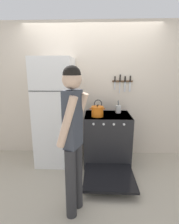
{
  "coord_description": "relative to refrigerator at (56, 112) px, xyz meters",
  "views": [
    {
      "loc": [
        0.11,
        -3.36,
        1.67
      ],
      "look_at": [
        -0.02,
        -0.49,
        0.98
      ],
      "focal_mm": 28.0,
      "sensor_mm": 36.0,
      "label": 1
    }
  ],
  "objects": [
    {
      "name": "stove_range",
      "position": [
        0.93,
        -0.03,
        -0.49
      ],
      "size": [
        0.81,
        1.4,
        0.9
      ],
      "color": "#232326",
      "rests_on": "ground_plane"
    },
    {
      "name": "wall_back",
      "position": [
        0.63,
        0.37,
        0.33
      ],
      "size": [
        10.0,
        0.06,
        2.55
      ],
      "color": "beige",
      "rests_on": "ground_plane"
    },
    {
      "name": "person",
      "position": [
        0.48,
        -1.23,
        0.04
      ],
      "size": [
        0.36,
        0.41,
        1.72
      ],
      "rotation": [
        0.0,
        0.0,
        1.22
      ],
      "color": "#2D2D30",
      "rests_on": "ground_plane"
    },
    {
      "name": "utensil_jar",
      "position": [
        1.14,
        0.15,
        0.03
      ],
      "size": [
        0.1,
        0.1,
        0.24
      ],
      "color": "silver",
      "rests_on": "stove_range"
    },
    {
      "name": "tea_kettle",
      "position": [
        0.77,
        0.14,
        0.03
      ],
      "size": [
        0.24,
        0.19,
        0.25
      ],
      "color": "black",
      "rests_on": "stove_range"
    },
    {
      "name": "ground_plane",
      "position": [
        0.63,
        0.34,
        -0.94
      ],
      "size": [
        14.0,
        14.0,
        0.0
      ],
      "primitive_type": "plane",
      "color": "#B2A893"
    },
    {
      "name": "refrigerator",
      "position": [
        0.0,
        0.0,
        0.0
      ],
      "size": [
        0.66,
        0.71,
        1.88
      ],
      "color": "white",
      "rests_on": "ground_plane"
    },
    {
      "name": "wall_knife_strip",
      "position": [
        1.22,
        0.33,
        0.53
      ],
      "size": [
        0.38,
        0.03,
        0.35
      ],
      "color": "brown"
    },
    {
      "name": "dutch_oven_pot",
      "position": [
        0.75,
        -0.13,
        0.05
      ],
      "size": [
        0.26,
        0.21,
        0.2
      ],
      "color": "orange",
      "rests_on": "stove_range"
    }
  ]
}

